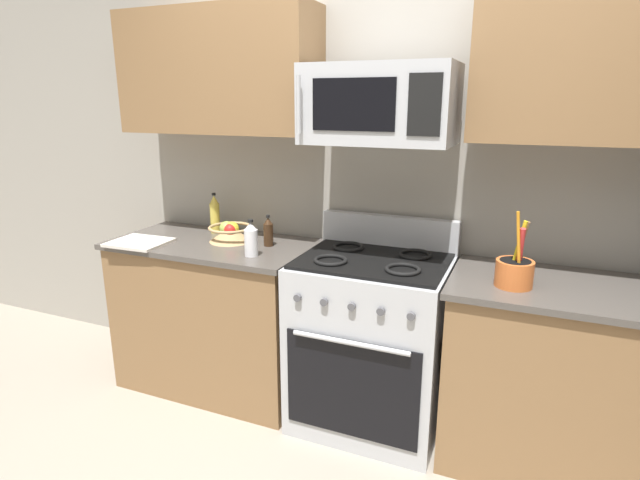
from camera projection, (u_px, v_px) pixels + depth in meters
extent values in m
cube|color=#9E998E|center=(396.00, 175.00, 2.80)|extent=(8.00, 0.10, 2.60)
cube|color=olive|center=(216.00, 317.00, 3.06)|extent=(1.12, 0.58, 0.88)
cube|color=#4C4742|center=(212.00, 244.00, 2.94)|extent=(1.16, 0.62, 0.03)
cube|color=#B2B5BA|center=(371.00, 344.00, 2.69)|extent=(0.76, 0.62, 0.91)
cube|color=black|center=(351.00, 389.00, 2.43)|extent=(0.67, 0.01, 0.51)
cylinder|color=#B2B5BA|center=(350.00, 343.00, 2.34)|extent=(0.57, 0.02, 0.02)
cube|color=black|center=(374.00, 260.00, 2.57)|extent=(0.73, 0.56, 0.02)
cube|color=#B2B5BA|center=(389.00, 232.00, 2.79)|extent=(0.76, 0.06, 0.18)
torus|color=black|center=(330.00, 260.00, 2.51)|extent=(0.17, 0.17, 0.02)
torus|color=black|center=(403.00, 269.00, 2.38)|extent=(0.17, 0.17, 0.02)
torus|color=black|center=(348.00, 247.00, 2.75)|extent=(0.17, 0.17, 0.02)
torus|color=black|center=(415.00, 254.00, 2.61)|extent=(0.17, 0.17, 0.02)
cylinder|color=#4C4C51|center=(297.00, 298.00, 2.42)|extent=(0.04, 0.02, 0.04)
cylinder|color=#4C4C51|center=(324.00, 302.00, 2.36)|extent=(0.04, 0.02, 0.04)
cylinder|color=#4C4C51|center=(352.00, 307.00, 2.31)|extent=(0.04, 0.02, 0.04)
cylinder|color=#4C4C51|center=(381.00, 311.00, 2.26)|extent=(0.04, 0.02, 0.04)
cylinder|color=#4C4C51|center=(411.00, 316.00, 2.21)|extent=(0.04, 0.02, 0.04)
cube|color=olive|center=(556.00, 381.00, 2.36)|extent=(0.97, 0.58, 0.88)
cube|color=#4C4742|center=(568.00, 289.00, 2.24)|extent=(1.01, 0.62, 0.03)
cube|color=#B2B5BA|center=(380.00, 104.00, 2.39)|extent=(0.70, 0.40, 0.37)
cube|color=black|center=(353.00, 105.00, 2.23)|extent=(0.39, 0.01, 0.23)
cube|color=black|center=(425.00, 105.00, 2.12)|extent=(0.14, 0.01, 0.26)
cylinder|color=#B2B5BA|center=(299.00, 105.00, 2.31)|extent=(0.02, 0.02, 0.26)
cube|color=olive|center=(219.00, 72.00, 2.83)|extent=(1.15, 0.34, 0.66)
cube|color=olive|center=(598.00, 63.00, 2.12)|extent=(1.00, 0.34, 0.66)
cylinder|color=#D1662D|center=(514.00, 273.00, 2.22)|extent=(0.16, 0.16, 0.12)
cylinder|color=black|center=(514.00, 271.00, 2.22)|extent=(0.13, 0.13, 0.10)
cylinder|color=yellow|center=(517.00, 251.00, 2.20)|extent=(0.06, 0.04, 0.27)
cylinder|color=orange|center=(519.00, 248.00, 2.16)|extent=(0.05, 0.02, 0.32)
cylinder|color=olive|center=(518.00, 250.00, 2.22)|extent=(0.08, 0.03, 0.27)
cylinder|color=red|center=(520.00, 254.00, 2.19)|extent=(0.03, 0.07, 0.25)
cone|color=tan|center=(231.00, 234.00, 2.94)|extent=(0.25, 0.25, 0.08)
torus|color=tan|center=(230.00, 228.00, 2.93)|extent=(0.25, 0.25, 0.02)
sphere|color=red|center=(230.00, 230.00, 2.91)|extent=(0.07, 0.07, 0.07)
sphere|color=orange|center=(230.00, 230.00, 2.92)|extent=(0.07, 0.07, 0.07)
sphere|color=yellow|center=(232.00, 229.00, 2.93)|extent=(0.08, 0.08, 0.08)
sphere|color=#9EB74C|center=(227.00, 228.00, 2.94)|extent=(0.08, 0.08, 0.08)
cube|color=silver|center=(140.00, 242.00, 2.89)|extent=(0.32, 0.28, 0.02)
cylinder|color=#382314|center=(268.00, 235.00, 2.84)|extent=(0.05, 0.05, 0.13)
cone|color=#382314|center=(268.00, 221.00, 2.81)|extent=(0.05, 0.05, 0.04)
cylinder|color=black|center=(268.00, 216.00, 2.81)|extent=(0.02, 0.02, 0.01)
cylinder|color=silver|center=(251.00, 243.00, 2.65)|extent=(0.07, 0.07, 0.14)
cone|color=silver|center=(251.00, 226.00, 2.63)|extent=(0.06, 0.06, 0.04)
cylinder|color=black|center=(250.00, 221.00, 2.62)|extent=(0.03, 0.03, 0.01)
cylinder|color=gold|center=(215.00, 218.00, 3.12)|extent=(0.06, 0.06, 0.18)
cone|color=gold|center=(214.00, 199.00, 3.09)|extent=(0.05, 0.05, 0.05)
cylinder|color=black|center=(214.00, 194.00, 3.08)|extent=(0.02, 0.02, 0.01)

